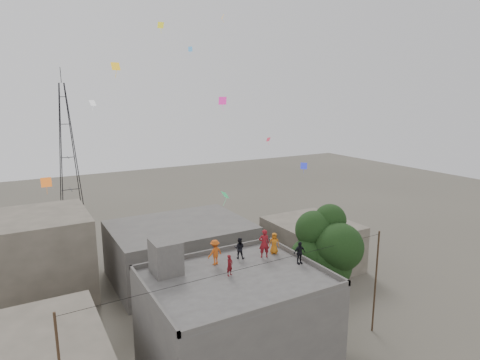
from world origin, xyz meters
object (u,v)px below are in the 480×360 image
(stair_head_box, at_px, (166,257))
(transmission_tower, at_px, (67,150))
(tree, at_px, (327,250))
(person_red_adult, at_px, (264,243))
(person_dark_adult, at_px, (299,253))

(stair_head_box, distance_m, transmission_tower, 37.46)
(tree, xyz_separation_m, person_red_adult, (-4.31, 1.11, 0.93))
(tree, distance_m, person_dark_adult, 3.16)
(transmission_tower, distance_m, person_red_adult, 38.99)
(transmission_tower, bearing_deg, stair_head_box, -88.77)
(person_dark_adult, bearing_deg, transmission_tower, 102.99)
(tree, relative_size, person_dark_adult, 6.40)
(person_dark_adult, bearing_deg, stair_head_box, 160.80)
(transmission_tower, relative_size, person_red_adult, 10.72)
(person_red_adult, bearing_deg, stair_head_box, 12.49)
(stair_head_box, bearing_deg, person_dark_adult, -20.39)
(person_red_adult, distance_m, person_dark_adult, 2.36)
(person_red_adult, bearing_deg, transmission_tower, -58.94)
(stair_head_box, xyz_separation_m, transmission_tower, (-0.80, 37.40, 1.97))
(stair_head_box, distance_m, tree, 10.80)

